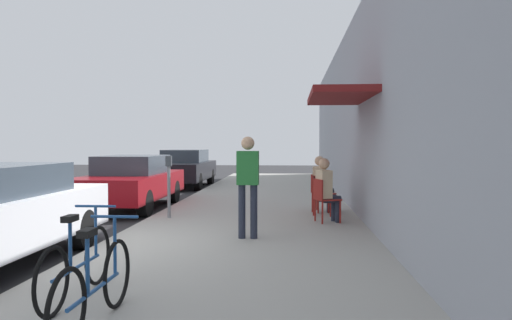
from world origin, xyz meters
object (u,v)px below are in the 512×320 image
at_px(parking_meter, 169,182).
at_px(bicycle_0, 77,264).
at_px(parked_car_2, 185,168).
at_px(bicycle_1, 95,286).
at_px(seated_patron_0, 327,188).
at_px(pedestrian_standing, 248,179).
at_px(seated_patron_2, 322,182).
at_px(parked_car_1, 131,181).
at_px(cafe_chair_2, 319,190).
at_px(cafe_chair_1, 321,192).
at_px(cafe_chair_0, 324,197).

distance_m(parking_meter, bicycle_0, 5.43).
height_order(parked_car_2, bicycle_1, parked_car_2).
relative_size(bicycle_0, seated_patron_0, 1.33).
bearing_deg(parked_car_2, bicycle_1, -80.40).
bearing_deg(pedestrian_standing, seated_patron_2, 66.69).
distance_m(parked_car_1, parked_car_2, 6.34).
height_order(parked_car_2, seated_patron_0, parked_car_2).
xyz_separation_m(parked_car_2, seated_patron_2, (4.86, -7.31, 0.07)).
distance_m(parking_meter, cafe_chair_2, 3.48).
xyz_separation_m(cafe_chair_1, pedestrian_standing, (-1.37, -2.77, 0.50)).
height_order(parked_car_2, pedestrian_standing, pedestrian_standing).
bearing_deg(cafe_chair_2, parked_car_1, 168.79).
height_order(parked_car_1, seated_patron_2, seated_patron_2).
relative_size(cafe_chair_1, seated_patron_2, 0.67).
height_order(cafe_chair_2, pedestrian_standing, pedestrian_standing).
relative_size(parked_car_2, pedestrian_standing, 2.59).
xyz_separation_m(parked_car_2, pedestrian_standing, (3.43, -10.63, 0.37)).
distance_m(parked_car_1, cafe_chair_0, 5.44).
relative_size(seated_patron_0, seated_patron_2, 1.00).
relative_size(bicycle_1, cafe_chair_1, 1.97).
bearing_deg(parked_car_1, parking_meter, -54.42).
xyz_separation_m(parked_car_1, parking_meter, (1.55, -2.17, 0.17)).
bearing_deg(parking_meter, bicycle_1, -81.42).
bearing_deg(cafe_chair_2, bicycle_1, -107.61).
height_order(cafe_chair_0, seated_patron_2, seated_patron_2).
distance_m(bicycle_0, seated_patron_2, 7.20).
bearing_deg(cafe_chair_1, seated_patron_2, 84.12).
height_order(seated_patron_2, pedestrian_standing, pedestrian_standing).
height_order(bicycle_1, pedestrian_standing, pedestrian_standing).
distance_m(bicycle_1, seated_patron_0, 6.25).
xyz_separation_m(parking_meter, cafe_chair_0, (3.26, -0.38, -0.26)).
xyz_separation_m(cafe_chair_1, cafe_chair_2, (0.00, 0.57, 0.00)).
relative_size(cafe_chair_0, cafe_chair_1, 1.00).
height_order(parking_meter, cafe_chair_0, parking_meter).
distance_m(parked_car_2, parking_meter, 8.65).
height_order(parked_car_2, parking_meter, parked_car_2).
bearing_deg(cafe_chair_2, pedestrian_standing, -112.36).
bearing_deg(seated_patron_2, pedestrian_standing, -113.31).
height_order(cafe_chair_1, pedestrian_standing, pedestrian_standing).
bearing_deg(bicycle_1, parked_car_2, 99.60).
bearing_deg(seated_patron_2, bicycle_1, -108.06).
height_order(cafe_chair_1, cafe_chair_2, same).
bearing_deg(seated_patron_2, cafe_chair_2, 161.03).
bearing_deg(pedestrian_standing, parking_meter, 131.52).
relative_size(parking_meter, cafe_chair_1, 1.52).
bearing_deg(bicycle_1, parked_car_1, 106.61).
height_order(parked_car_2, cafe_chair_2, parked_car_2).
bearing_deg(bicycle_0, seated_patron_2, 66.41).
bearing_deg(parked_car_1, parked_car_2, 90.00).
bearing_deg(seated_patron_2, parked_car_1, 168.70).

